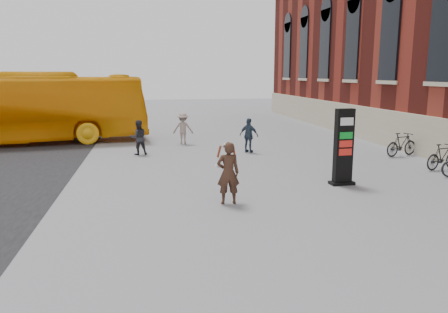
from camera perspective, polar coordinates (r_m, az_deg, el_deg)
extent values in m
plane|color=#9E9EA3|center=(12.99, 0.72, -5.18)|extent=(100.00, 100.00, 0.00)
cube|color=beige|center=(21.90, 22.67, 2.92)|extent=(0.18, 44.00, 1.80)
cube|color=black|center=(14.59, 15.34, 1.19)|extent=(0.61, 0.28, 2.48)
cube|color=black|center=(14.83, 15.11, -3.35)|extent=(0.82, 0.44, 0.10)
cube|color=white|center=(14.48, 15.50, 4.48)|extent=(0.46, 0.30, 0.25)
cube|color=#09721E|center=(14.53, 15.41, 2.73)|extent=(0.46, 0.30, 0.22)
cube|color=#AA1C15|center=(14.57, 15.36, 1.69)|extent=(0.46, 0.30, 0.22)
cube|color=#AA1C15|center=(14.62, 15.31, 0.66)|extent=(0.46, 0.30, 0.22)
imported|color=#3D2418|center=(12.04, 0.54, -2.18)|extent=(0.64, 0.42, 1.75)
cylinder|color=white|center=(11.88, 0.55, 1.56)|extent=(0.24, 0.24, 0.06)
cone|color=white|center=(12.25, 1.30, -0.45)|extent=(0.24, 0.24, 0.42)
cylinder|color=brown|center=(12.21, 1.31, 0.73)|extent=(0.14, 0.14, 0.36)
cone|color=white|center=(12.18, -0.63, -0.51)|extent=(0.24, 0.24, 0.42)
cylinder|color=brown|center=(12.14, -0.64, 0.68)|extent=(0.14, 0.14, 0.36)
imported|color=#F7A40D|center=(24.88, -25.65, 5.71)|extent=(13.49, 4.86, 3.67)
imported|color=#26272D|center=(19.82, -11.12, 2.45)|extent=(0.86, 0.74, 1.55)
imported|color=gray|center=(22.57, -5.37, 3.67)|extent=(1.13, 0.78, 1.61)
imported|color=#2E3F52|center=(20.04, 3.28, 2.77)|extent=(0.96, 0.89, 1.58)
imported|color=black|center=(18.39, 26.67, -0.01)|extent=(1.72, 0.88, 0.99)
imported|color=black|center=(20.62, 22.18, 1.47)|extent=(1.82, 0.98, 1.05)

